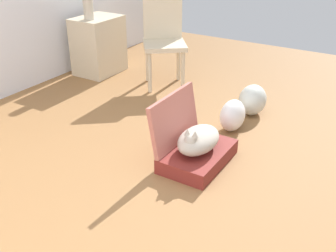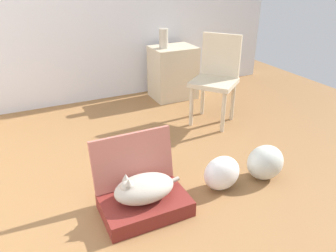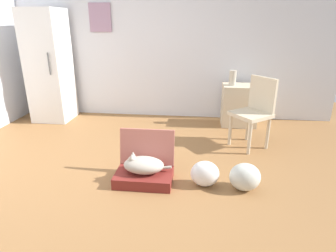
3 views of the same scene
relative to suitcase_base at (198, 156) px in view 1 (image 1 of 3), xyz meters
name	(u,v)px [view 1 (image 1 of 3)]	position (x,y,z in m)	size (l,w,h in m)	color
ground_plane	(157,174)	(-0.30, 0.19, -0.06)	(7.68, 7.68, 0.00)	olive
suitcase_base	(198,156)	(0.00, 0.00, 0.00)	(0.62, 0.41, 0.12)	maroon
suitcase_lid	(174,119)	(0.00, 0.22, 0.27)	(0.62, 0.41, 0.04)	#B26356
cat	(198,140)	(-0.01, 0.00, 0.15)	(0.52, 0.28, 0.23)	#B2A899
plastic_bag_white	(233,115)	(0.66, 0.00, 0.08)	(0.31, 0.21, 0.29)	white
plastic_bag_clear	(252,100)	(1.07, -0.03, 0.09)	(0.32, 0.26, 0.30)	silver
side_table	(99,45)	(1.24, 2.04, 0.28)	(0.57, 0.44, 0.68)	beige
vase_tall	(88,9)	(1.10, 2.02, 0.74)	(0.11, 0.11, 0.24)	#B7AD99
chair	(164,38)	(1.33, 1.15, 0.47)	(0.63, 0.63, 0.97)	beige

